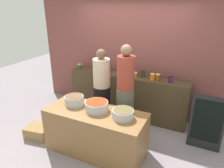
# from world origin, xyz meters

# --- Properties ---
(ground) EXTENTS (12.00, 12.00, 0.00)m
(ground) POSITION_xyz_m (0.00, 0.00, 0.00)
(ground) COLOR gray
(storefront_wall) EXTENTS (4.80, 0.12, 3.00)m
(storefront_wall) POSITION_xyz_m (0.00, 1.45, 1.50)
(storefront_wall) COLOR brown
(storefront_wall) RESTS_ON ground
(display_shelf) EXTENTS (2.70, 0.36, 0.98)m
(display_shelf) POSITION_xyz_m (0.00, 1.10, 0.49)
(display_shelf) COLOR #43351F
(display_shelf) RESTS_ON ground
(prep_table) EXTENTS (1.70, 0.70, 0.79)m
(prep_table) POSITION_xyz_m (0.00, -0.30, 0.39)
(prep_table) COLOR brown
(prep_table) RESTS_ON ground
(preserve_jar_0) EXTENTS (0.09, 0.09, 0.12)m
(preserve_jar_0) POSITION_xyz_m (-1.21, 1.08, 1.04)
(preserve_jar_0) COLOR #245024
(preserve_jar_0) RESTS_ON display_shelf
(preserve_jar_1) EXTENTS (0.09, 0.09, 0.10)m
(preserve_jar_1) POSITION_xyz_m (-0.79, 1.12, 1.04)
(preserve_jar_1) COLOR #4C2C4D
(preserve_jar_1) RESTS_ON display_shelf
(preserve_jar_2) EXTENTS (0.07, 0.07, 0.13)m
(preserve_jar_2) POSITION_xyz_m (-0.60, 1.17, 1.05)
(preserve_jar_2) COLOR olive
(preserve_jar_2) RESTS_ON display_shelf
(preserve_jar_3) EXTENTS (0.07, 0.07, 0.11)m
(preserve_jar_3) POSITION_xyz_m (-0.48, 1.13, 1.04)
(preserve_jar_3) COLOR orange
(preserve_jar_3) RESTS_ON display_shelf
(preserve_jar_4) EXTENTS (0.08, 0.08, 0.14)m
(preserve_jar_4) POSITION_xyz_m (-0.11, 1.11, 1.05)
(preserve_jar_4) COLOR #B52C28
(preserve_jar_4) RESTS_ON display_shelf
(preserve_jar_5) EXTENTS (0.07, 0.07, 0.10)m
(preserve_jar_5) POSITION_xyz_m (0.20, 1.09, 1.04)
(preserve_jar_5) COLOR #C97205
(preserve_jar_5) RESTS_ON display_shelf
(preserve_jar_6) EXTENTS (0.09, 0.09, 0.13)m
(preserve_jar_6) POSITION_xyz_m (0.35, 1.15, 1.05)
(preserve_jar_6) COLOR #20421F
(preserve_jar_6) RESTS_ON display_shelf
(preserve_jar_7) EXTENTS (0.09, 0.09, 0.14)m
(preserve_jar_7) POSITION_xyz_m (0.58, 1.06, 1.05)
(preserve_jar_7) COLOR orange
(preserve_jar_7) RESTS_ON display_shelf
(preserve_jar_8) EXTENTS (0.09, 0.09, 0.13)m
(preserve_jar_8) POSITION_xyz_m (0.68, 1.09, 1.05)
(preserve_jar_8) COLOR #96410F
(preserve_jar_8) RESTS_ON display_shelf
(preserve_jar_9) EXTENTS (0.09, 0.09, 0.13)m
(preserve_jar_9) POSITION_xyz_m (0.94, 1.08, 1.05)
(preserve_jar_9) COLOR #5B125A
(preserve_jar_9) RESTS_ON display_shelf
(cooking_pot_left) EXTENTS (0.33, 0.33, 0.16)m
(cooking_pot_left) POSITION_xyz_m (-0.46, -0.23, 0.87)
(cooking_pot_left) COLOR #B7B7BC
(cooking_pot_left) RESTS_ON prep_table
(cooking_pot_center) EXTENTS (0.39, 0.39, 0.16)m
(cooking_pot_center) POSITION_xyz_m (-0.00, -0.24, 0.87)
(cooking_pot_center) COLOR #B7B7BC
(cooking_pot_center) RESTS_ON prep_table
(cooking_pot_right) EXTENTS (0.34, 0.34, 0.15)m
(cooking_pot_right) POSITION_xyz_m (0.49, -0.28, 0.86)
(cooking_pot_right) COLOR #B7B7BC
(cooking_pot_right) RESTS_ON prep_table
(cook_with_tongs) EXTENTS (0.34, 0.34, 1.67)m
(cook_with_tongs) POSITION_xyz_m (-0.28, 0.46, 0.76)
(cook_with_tongs) COLOR black
(cook_with_tongs) RESTS_ON ground
(cook_in_cap) EXTENTS (0.33, 0.33, 1.82)m
(cook_in_cap) POSITION_xyz_m (0.28, 0.33, 0.84)
(cook_in_cap) COLOR #4F5346
(cook_in_cap) RESTS_ON ground
(bread_crate) EXTENTS (0.50, 0.42, 0.23)m
(bread_crate) POSITION_xyz_m (-1.23, -0.43, 0.11)
(bread_crate) COLOR olive
(bread_crate) RESTS_ON ground
(chalkboard_sign) EXTENTS (0.56, 0.05, 1.03)m
(chalkboard_sign) POSITION_xyz_m (1.70, 0.59, 0.52)
(chalkboard_sign) COLOR black
(chalkboard_sign) RESTS_ON ground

